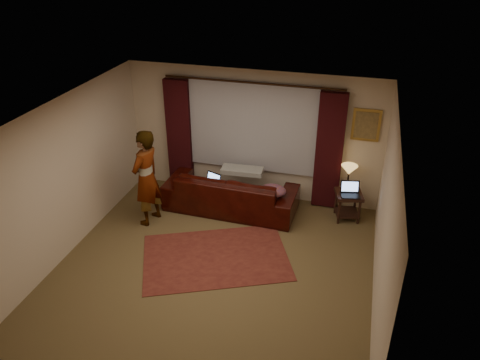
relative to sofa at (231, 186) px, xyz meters
The scene contains 20 objects.
floor 1.89m from the sofa, 82.09° to the right, with size 5.00×5.00×0.01m, color brown.
ceiling 2.77m from the sofa, 82.09° to the right, with size 5.00×5.00×0.02m, color silver.
wall_back 1.08m from the sofa, 70.35° to the left, with size 5.00×0.02×2.60m, color beige.
wall_front 4.38m from the sofa, 86.67° to the right, with size 5.00×0.02×2.60m, color beige.
wall_left 2.99m from the sofa, 141.34° to the right, with size 0.02×5.00×2.60m, color beige.
wall_right 3.38m from the sofa, 33.20° to the right, with size 0.02×5.00×2.60m, color beige.
sheer_curtain 1.20m from the sofa, 68.67° to the left, with size 2.50×0.05×1.80m, color #A7A7AF.
drape_left 1.54m from the sofa, 154.72° to the left, with size 0.50×0.14×2.30m, color black.
drape_right 1.96m from the sofa, 18.64° to the left, with size 0.50×0.14×2.30m, color black.
curtain_rod 1.97m from the sofa, 67.04° to the left, with size 0.04×0.04×3.40m, color black.
picture_frame 2.74m from the sofa, 15.92° to the left, with size 0.50×0.04×0.60m, color #B48B3C.
sofa is the anchor object (origin of this frame).
throw_blanket 0.58m from the sofa, 54.03° to the left, with size 0.80×0.32×0.09m, color gray.
clothing_pile 0.88m from the sofa, 10.63° to the right, with size 0.49×0.38×0.21m, color brown.
laptop_sofa 0.41m from the sofa, 160.43° to the right, with size 0.32×0.35×0.23m, color black, non-canonical shape.
area_rug 1.65m from the sofa, 82.96° to the right, with size 2.39×1.59×0.01m, color maroon.
end_table 2.23m from the sofa, ahead, with size 0.48×0.48×0.55m, color black.
tiffany_lamp 2.21m from the sofa, 10.82° to the left, with size 0.30×0.30×0.48m, color olive, non-canonical shape.
laptop_table 2.25m from the sofa, ahead, with size 0.34×0.37×0.25m, color black, non-canonical shape.
person 1.62m from the sofa, 148.59° to the right, with size 0.53×0.53×1.82m, color gray.
Camera 1 is at (2.01, -5.69, 4.87)m, focal length 35.00 mm.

